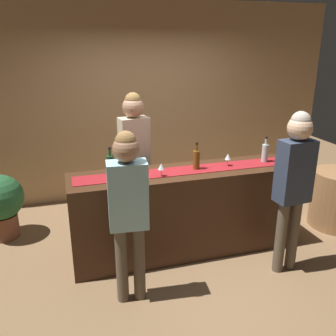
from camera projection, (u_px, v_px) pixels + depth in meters
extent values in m
plane|color=brown|center=(184.00, 249.00, 4.28)|extent=(10.00, 10.00, 0.00)
cube|color=tan|center=(145.00, 102.00, 5.52)|extent=(6.00, 0.12, 2.90)
cube|color=#3D2314|center=(185.00, 211.00, 4.12)|extent=(2.53, 0.60, 0.98)
cube|color=maroon|center=(185.00, 170.00, 3.95)|extent=(2.41, 0.28, 0.01)
cylinder|color=#194723|center=(110.00, 165.00, 3.79)|extent=(0.07, 0.07, 0.21)
cylinder|color=#194723|center=(110.00, 152.00, 3.75)|extent=(0.03, 0.03, 0.08)
cylinder|color=black|center=(109.00, 148.00, 3.73)|extent=(0.03, 0.03, 0.02)
cylinder|color=brown|center=(196.00, 160.00, 3.96)|extent=(0.07, 0.07, 0.21)
cylinder|color=brown|center=(197.00, 148.00, 3.92)|extent=(0.03, 0.03, 0.08)
cylinder|color=black|center=(197.00, 143.00, 3.90)|extent=(0.03, 0.03, 0.02)
cylinder|color=#B2C6C1|center=(265.00, 153.00, 4.21)|extent=(0.07, 0.07, 0.21)
cylinder|color=#B2C6C1|center=(266.00, 141.00, 4.16)|extent=(0.03, 0.03, 0.08)
cylinder|color=black|center=(266.00, 138.00, 4.15)|extent=(0.03, 0.03, 0.02)
cylinder|color=silver|center=(227.00, 166.00, 4.10)|extent=(0.06, 0.06, 0.00)
cylinder|color=silver|center=(228.00, 163.00, 4.09)|extent=(0.01, 0.01, 0.08)
cone|color=silver|center=(228.00, 157.00, 4.07)|extent=(0.07, 0.07, 0.06)
cylinder|color=silver|center=(161.00, 176.00, 3.78)|extent=(0.06, 0.06, 0.00)
cylinder|color=silver|center=(161.00, 173.00, 3.76)|extent=(0.01, 0.01, 0.08)
cone|color=silver|center=(161.00, 166.00, 3.74)|extent=(0.07, 0.07, 0.06)
cylinder|color=silver|center=(139.00, 178.00, 3.74)|extent=(0.06, 0.06, 0.00)
cylinder|color=silver|center=(139.00, 174.00, 3.73)|extent=(0.01, 0.01, 0.08)
cone|color=silver|center=(139.00, 168.00, 3.71)|extent=(0.07, 0.07, 0.06)
cylinder|color=#26262B|center=(142.00, 201.00, 4.58)|extent=(0.11, 0.11, 0.83)
cylinder|color=#26262B|center=(130.00, 203.00, 4.51)|extent=(0.11, 0.11, 0.83)
cube|color=beige|center=(134.00, 145.00, 4.30)|extent=(0.37, 0.25, 0.66)
sphere|color=tan|center=(133.00, 107.00, 4.16)|extent=(0.25, 0.25, 0.25)
sphere|color=olive|center=(133.00, 101.00, 4.13)|extent=(0.19, 0.19, 0.19)
cylinder|color=brown|center=(281.00, 237.00, 3.76)|extent=(0.11, 0.11, 0.80)
cylinder|color=brown|center=(293.00, 234.00, 3.81)|extent=(0.11, 0.11, 0.80)
cube|color=#2D384C|center=(295.00, 171.00, 3.55)|extent=(0.35, 0.22, 0.63)
sphere|color=#DBAD89|center=(300.00, 128.00, 3.41)|extent=(0.24, 0.24, 0.24)
sphere|color=#AD9E8E|center=(301.00, 121.00, 3.39)|extent=(0.19, 0.19, 0.19)
cylinder|color=brown|center=(122.00, 265.00, 3.32)|extent=(0.11, 0.11, 0.76)
cylinder|color=brown|center=(139.00, 263.00, 3.35)|extent=(0.11, 0.11, 0.76)
cube|color=#99D1E0|center=(128.00, 195.00, 3.11)|extent=(0.36, 0.23, 0.60)
sphere|color=#9E7051|center=(126.00, 149.00, 2.98)|extent=(0.23, 0.23, 0.23)
sphere|color=olive|center=(126.00, 141.00, 2.96)|extent=(0.18, 0.18, 0.18)
cylinder|color=brown|center=(5.00, 226.00, 4.51)|extent=(0.34, 0.34, 0.30)
sphere|color=#23562D|center=(0.00, 197.00, 4.38)|extent=(0.55, 0.55, 0.55)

